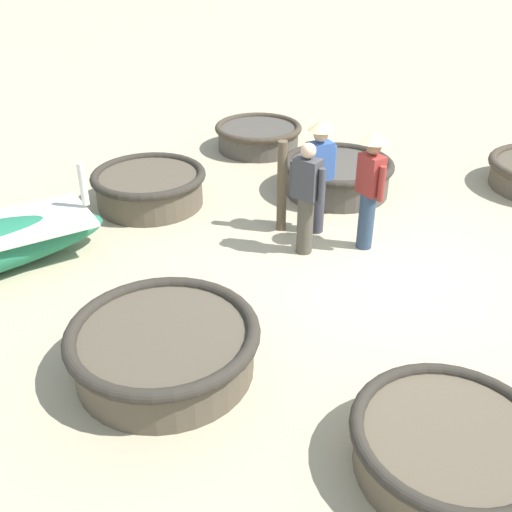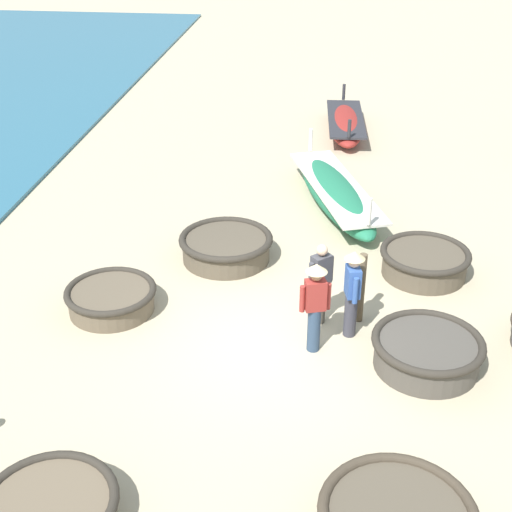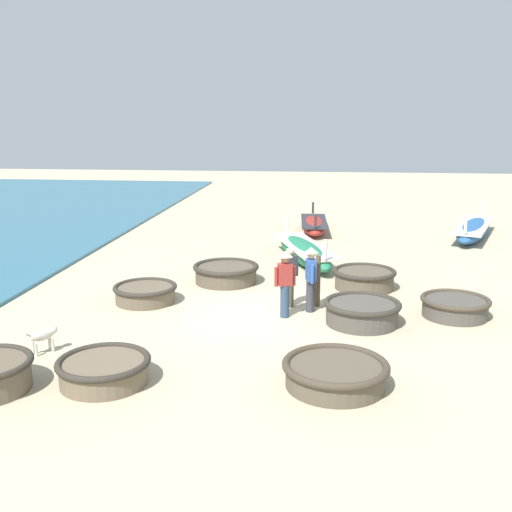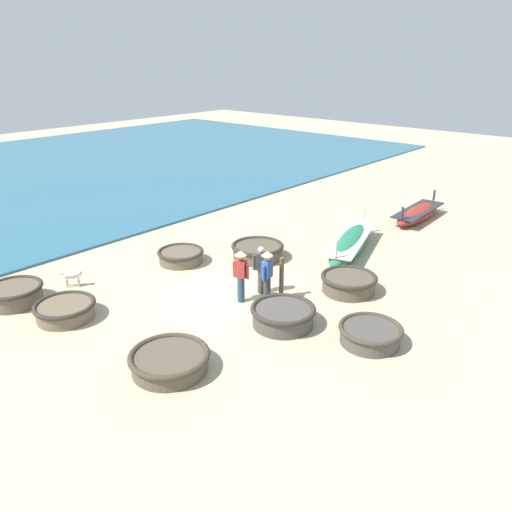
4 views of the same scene
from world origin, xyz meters
The scene contains 10 objects.
ground_plane centered at (0.00, 0.00, 0.00)m, with size 80.00×80.00×0.00m, color #BCAD8C.
coracle_beside_post centered at (2.72, 2.70, 0.31)m, with size 1.80×1.80×0.56m.
coracle_far_left centered at (-1.33, 2.90, 0.30)m, with size 1.96×1.96×0.55m.
coracle_nearest centered at (4.78, 0.42, 0.27)m, with size 1.69×1.69×0.49m.
coracle_front_left centered at (2.47, -0.36, 0.31)m, with size 1.84×1.84×0.56m.
coracle_upturned centered at (-3.15, 0.73, 0.26)m, with size 1.69×1.69×0.48m.
fisherman_hauling centered at (1.22, 0.42, 0.96)m, with size 0.36×0.52×1.67m.
fisherman_by_coracle centered at (0.68, 0.77, 0.84)m, with size 0.42×0.39×1.57m.
fisherman_crouching centered at (0.61, -0.08, 0.96)m, with size 0.51×0.36×1.67m.
mooring_post_shoreline centered at (1.40, 0.90, 0.68)m, with size 0.14×0.14×1.36m, color brown.
Camera 1 is at (-6.16, 3.11, 4.14)m, focal length 42.00 mm.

